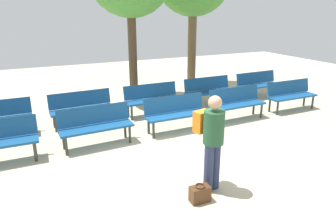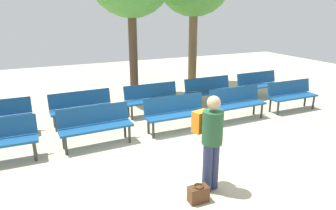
# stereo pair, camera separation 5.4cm
# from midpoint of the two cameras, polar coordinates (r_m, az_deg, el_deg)

# --- Properties ---
(ground_plane) EXTENTS (24.69, 24.69, 0.00)m
(ground_plane) POSITION_cam_midpoint_polar(r_m,az_deg,el_deg) (6.47, 7.26, -9.56)
(ground_plane) COLOR #BCAD8E
(bench_r0_c1) EXTENTS (1.62, 0.55, 0.87)m
(bench_r0_c1) POSITION_cam_midpoint_polar(r_m,az_deg,el_deg) (6.95, -13.58, -3.41)
(bench_r0_c1) COLOR navy
(bench_r0_c1) RESTS_ON ground_plane
(bench_r0_c2) EXTENTS (1.60, 0.49, 0.87)m
(bench_r0_c2) POSITION_cam_midpoint_polar(r_m,az_deg,el_deg) (7.56, 1.29, -1.19)
(bench_r0_c2) COLOR navy
(bench_r0_c2) RESTS_ON ground_plane
(bench_r0_c3) EXTENTS (1.61, 0.52, 0.87)m
(bench_r0_c3) POSITION_cam_midpoint_polar(r_m,az_deg,el_deg) (8.56, 12.54, 0.64)
(bench_r0_c3) COLOR navy
(bench_r0_c3) RESTS_ON ground_plane
(bench_r0_c4) EXTENTS (1.60, 0.48, 0.87)m
(bench_r0_c4) POSITION_cam_midpoint_polar(r_m,az_deg,el_deg) (9.86, 21.83, 2.01)
(bench_r0_c4) COLOR navy
(bench_r0_c4) RESTS_ON ground_plane
(bench_r1_c1) EXTENTS (1.62, 0.54, 0.87)m
(bench_r1_c1) POSITION_cam_midpoint_polar(r_m,az_deg,el_deg) (8.27, -16.07, -0.22)
(bench_r1_c1) COLOR navy
(bench_r1_c1) RESTS_ON ground_plane
(bench_r1_c2) EXTENTS (1.60, 0.49, 0.87)m
(bench_r1_c2) POSITION_cam_midpoint_polar(r_m,az_deg,el_deg) (8.77, -3.19, 1.44)
(bench_r1_c2) COLOR navy
(bench_r1_c2) RESTS_ON ground_plane
(bench_r1_c3) EXTENTS (1.61, 0.50, 0.87)m
(bench_r1_c3) POSITION_cam_midpoint_polar(r_m,az_deg,el_deg) (9.70, 7.45, 2.90)
(bench_r1_c3) COLOR navy
(bench_r1_c3) RESTS_ON ground_plane
(bench_r1_c4) EXTENTS (1.61, 0.52, 0.87)m
(bench_r1_c4) POSITION_cam_midpoint_polar(r_m,az_deg,el_deg) (10.86, 16.30, 3.92)
(bench_r1_c4) COLOR navy
(bench_r1_c4) RESTS_ON ground_plane
(visitor_with_backpack) EXTENTS (0.43, 0.58, 1.65)m
(visitor_with_backpack) POSITION_cam_midpoint_polar(r_m,az_deg,el_deg) (5.02, 7.88, -6.05)
(visitor_with_backpack) COLOR navy
(visitor_with_backpack) RESTS_ON ground_plane
(handbag) EXTENTS (0.32, 0.19, 0.29)m
(handbag) POSITION_cam_midpoint_polar(r_m,az_deg,el_deg) (5.05, 5.66, -16.17)
(handbag) COLOR #4C2D19
(handbag) RESTS_ON ground_plane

